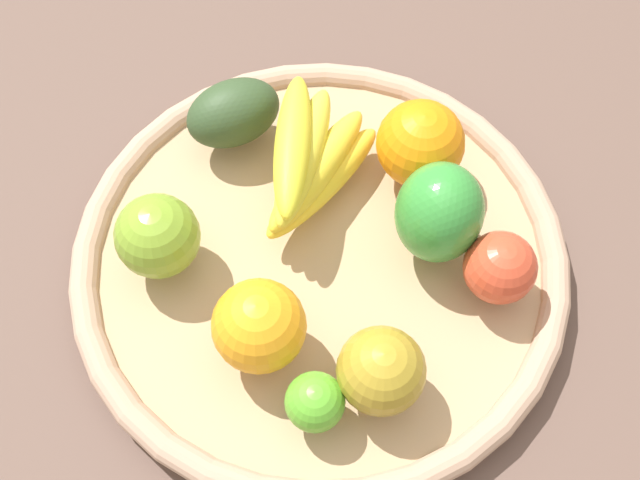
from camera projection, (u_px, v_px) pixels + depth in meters
The scene contains 11 objects.
ground_plane at pixel (320, 269), 0.79m from camera, with size 2.40×2.40×0.00m, color brown.
basket at pixel (320, 260), 0.77m from camera, with size 0.46×0.46×0.04m.
avocado at pixel (237, 111), 0.79m from camera, with size 0.09×0.06×0.06m, color #304727.
lime_0 at pixel (315, 402), 0.66m from camera, with size 0.05×0.05×0.05m, color #55AB2A.
bell_pepper at pixel (439, 212), 0.72m from camera, with size 0.09×0.08×0.10m, color green.
apple_2 at pixel (500, 268), 0.71m from camera, with size 0.06×0.06×0.06m, color #CC4429.
banana_bunch at pixel (309, 163), 0.75m from camera, with size 0.16×0.15×0.08m.
apple_1 at pixel (381, 371), 0.66m from camera, with size 0.07×0.07×0.07m, color #A48725.
orange_0 at pixel (420, 144), 0.76m from camera, with size 0.08×0.08×0.08m, color orange.
apple_0 at pixel (157, 236), 0.72m from camera, with size 0.08×0.08×0.08m, color olive.
orange_1 at pixel (259, 326), 0.67m from camera, with size 0.08×0.08×0.08m, color orange.
Camera 1 is at (-0.19, -0.30, 0.70)m, focal length 46.01 mm.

